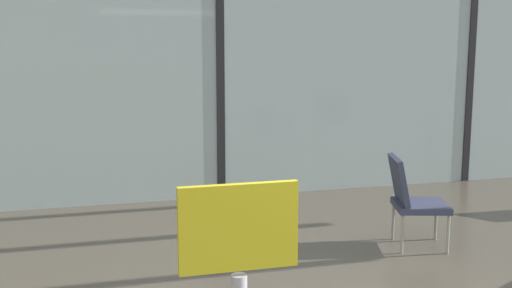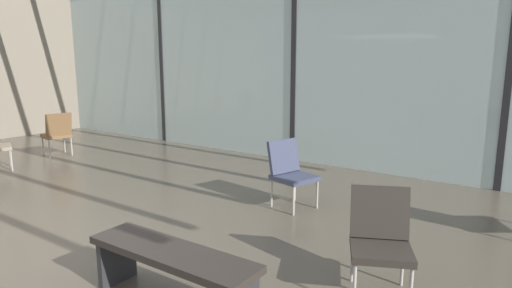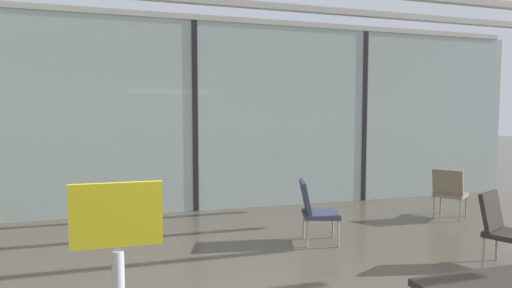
{
  "view_description": "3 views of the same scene",
  "coord_description": "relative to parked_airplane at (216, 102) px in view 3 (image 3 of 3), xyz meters",
  "views": [
    {
      "loc": [
        -1.6,
        -2.29,
        1.94
      ],
      "look_at": [
        0.39,
        4.93,
        0.7
      ],
      "focal_mm": 43.56,
      "sensor_mm": 36.0,
      "label": 1
    },
    {
      "loc": [
        4.18,
        -2.01,
        1.92
      ],
      "look_at": [
        0.25,
        3.6,
        0.59
      ],
      "focal_mm": 30.96,
      "sensor_mm": 36.0,
      "label": 2
    },
    {
      "loc": [
        -0.96,
        -2.28,
        1.77
      ],
      "look_at": [
        1.79,
        7.35,
        1.07
      ],
      "focal_mm": 28.38,
      "sensor_mm": 36.0,
      "label": 3
    }
  ],
  "objects": [
    {
      "name": "lounge_chair_5",
      "position": [
        0.2,
        -6.45,
        -1.67
      ],
      "size": [
        0.64,
        0.61,
        0.87
      ],
      "rotation": [
        0.0,
        0.0,
        1.29
      ],
      "color": "#33384C",
      "rests_on": "ground"
    },
    {
      "name": "window_mullion_1",
      "position": [
        -1.14,
        -4.07,
        -0.41
      ],
      "size": [
        0.1,
        0.12,
        3.5
      ],
      "primitive_type": "cube",
      "color": "black",
      "rests_on": "ground"
    },
    {
      "name": "lounge_chair_0",
      "position": [
        2.99,
        -5.85,
        -1.67
      ],
      "size": [
        0.71,
        0.69,
        0.87
      ],
      "rotation": [
        0.0,
        0.0,
        2.18
      ],
      "color": "#7F705B",
      "rests_on": "ground"
    },
    {
      "name": "window_mullion_2",
      "position": [
        2.36,
        -4.07,
        -0.41
      ],
      "size": [
        0.1,
        0.12,
        3.5
      ],
      "primitive_type": "cube",
      "color": "black",
      "rests_on": "ground"
    },
    {
      "name": "lounge_chair_1",
      "position": [
        1.93,
        -7.9,
        -1.67
      ],
      "size": [
        0.66,
        0.68,
        0.87
      ],
      "rotation": [
        0.0,
        0.0,
        0.44
      ],
      "color": "#28231E",
      "rests_on": "ground"
    },
    {
      "name": "parked_airplane",
      "position": [
        0.0,
        0.0,
        0.0
      ],
      "size": [
        14.61,
        4.32,
        4.32
      ],
      "color": "#B2BCD6",
      "rests_on": "ground"
    },
    {
      "name": "glass_curtain_wall",
      "position": [
        -1.14,
        -4.07,
        -0.41
      ],
      "size": [
        14.0,
        0.08,
        3.5
      ],
      "primitive_type": "cube",
      "color": "#A3B7B2",
      "rests_on": "ground"
    }
  ]
}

